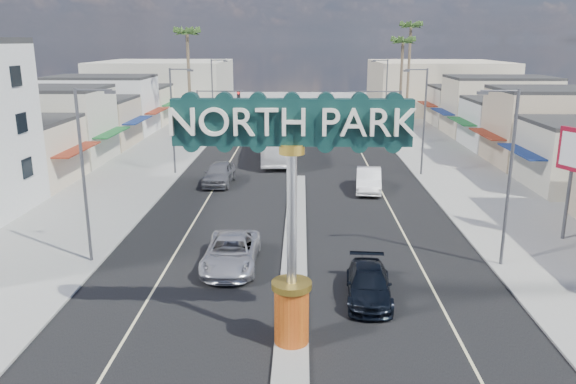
# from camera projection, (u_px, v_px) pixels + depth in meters

# --- Properties ---
(ground) EXTENTS (160.00, 160.00, 0.00)m
(ground) POSITION_uv_depth(u_px,v_px,m) (297.00, 175.00, 48.37)
(ground) COLOR gray
(ground) RESTS_ON ground
(road) EXTENTS (20.00, 120.00, 0.01)m
(road) POSITION_uv_depth(u_px,v_px,m) (297.00, 175.00, 48.37)
(road) COLOR black
(road) RESTS_ON ground
(median_island) EXTENTS (1.30, 30.00, 0.16)m
(median_island) POSITION_uv_depth(u_px,v_px,m) (295.00, 237.00, 32.91)
(median_island) COLOR gray
(median_island) RESTS_ON ground
(sidewalk_left) EXTENTS (8.00, 120.00, 0.12)m
(sidewalk_left) POSITION_uv_depth(u_px,v_px,m) (136.00, 173.00, 48.68)
(sidewalk_left) COLOR gray
(sidewalk_left) RESTS_ON ground
(sidewalk_right) EXTENTS (8.00, 120.00, 0.12)m
(sidewalk_right) POSITION_uv_depth(u_px,v_px,m) (461.00, 175.00, 48.02)
(sidewalk_right) COLOR gray
(sidewalk_right) RESTS_ON ground
(storefront_row_left) EXTENTS (12.00, 42.00, 6.00)m
(storefront_row_left) POSITION_uv_depth(u_px,v_px,m) (77.00, 119.00, 60.69)
(storefront_row_left) COLOR beige
(storefront_row_left) RESTS_ON ground
(storefront_row_right) EXTENTS (12.00, 42.00, 6.00)m
(storefront_row_right) POSITION_uv_depth(u_px,v_px,m) (524.00, 120.00, 59.57)
(storefront_row_right) COLOR #B7B29E
(storefront_row_right) RESTS_ON ground
(backdrop_far_left) EXTENTS (20.00, 20.00, 8.00)m
(backdrop_far_left) POSITION_uv_depth(u_px,v_px,m) (165.00, 86.00, 91.26)
(backdrop_far_left) COLOR #B7B29E
(backdrop_far_left) RESTS_ON ground
(backdrop_far_right) EXTENTS (20.00, 20.00, 8.00)m
(backdrop_far_right) POSITION_uv_depth(u_px,v_px,m) (436.00, 87.00, 90.23)
(backdrop_far_right) COLOR beige
(backdrop_far_right) RESTS_ON ground
(gateway_sign) EXTENTS (8.20, 1.50, 9.15)m
(gateway_sign) POSITION_uv_depth(u_px,v_px,m) (292.00, 195.00, 19.78)
(gateway_sign) COLOR #B32C0D
(gateway_sign) RESTS_ON median_island
(traffic_signal_left) EXTENTS (5.09, 0.45, 6.00)m
(traffic_signal_left) POSITION_uv_depth(u_px,v_px,m) (214.00, 106.00, 60.97)
(traffic_signal_left) COLOR #47474C
(traffic_signal_left) RESTS_ON ground
(traffic_signal_right) EXTENTS (5.09, 0.45, 6.00)m
(traffic_signal_right) POSITION_uv_depth(u_px,v_px,m) (384.00, 107.00, 60.54)
(traffic_signal_right) COLOR #47474C
(traffic_signal_right) RESTS_ON ground
(streetlight_l_near) EXTENTS (2.03, 0.22, 9.00)m
(streetlight_l_near) POSITION_uv_depth(u_px,v_px,m) (86.00, 168.00, 27.99)
(streetlight_l_near) COLOR #47474C
(streetlight_l_near) RESTS_ON ground
(streetlight_l_mid) EXTENTS (2.03, 0.22, 9.00)m
(streetlight_l_mid) POSITION_uv_depth(u_px,v_px,m) (174.00, 116.00, 47.29)
(streetlight_l_mid) COLOR #47474C
(streetlight_l_mid) RESTS_ON ground
(streetlight_l_far) EXTENTS (2.03, 0.22, 9.00)m
(streetlight_l_far) POSITION_uv_depth(u_px,v_px,m) (214.00, 92.00, 68.51)
(streetlight_l_far) COLOR #47474C
(streetlight_l_far) RESTS_ON ground
(streetlight_r_near) EXTENTS (2.03, 0.22, 9.00)m
(streetlight_r_near) POSITION_uv_depth(u_px,v_px,m) (507.00, 170.00, 27.50)
(streetlight_r_near) COLOR #47474C
(streetlight_r_near) RESTS_ON ground
(streetlight_r_mid) EXTENTS (2.03, 0.22, 9.00)m
(streetlight_r_mid) POSITION_uv_depth(u_px,v_px,m) (423.00, 116.00, 46.80)
(streetlight_r_mid) COLOR #47474C
(streetlight_r_mid) RESTS_ON ground
(streetlight_r_far) EXTENTS (2.03, 0.22, 9.00)m
(streetlight_r_far) POSITION_uv_depth(u_px,v_px,m) (385.00, 93.00, 68.03)
(streetlight_r_far) COLOR #47474C
(streetlight_r_far) RESTS_ON ground
(palm_left_far) EXTENTS (2.60, 2.60, 13.10)m
(palm_left_far) POSITION_uv_depth(u_px,v_px,m) (187.00, 38.00, 64.96)
(palm_left_far) COLOR brown
(palm_left_far) RESTS_ON ground
(palm_right_mid) EXTENTS (2.60, 2.60, 12.10)m
(palm_right_mid) POSITION_uv_depth(u_px,v_px,m) (403.00, 45.00, 70.38)
(palm_right_mid) COLOR brown
(palm_right_mid) RESTS_ON ground
(palm_right_far) EXTENTS (2.60, 2.60, 14.10)m
(palm_right_far) POSITION_uv_depth(u_px,v_px,m) (411.00, 31.00, 75.65)
(palm_right_far) COLOR brown
(palm_right_far) RESTS_ON ground
(suv_left) EXTENTS (2.65, 5.74, 1.59)m
(suv_left) POSITION_uv_depth(u_px,v_px,m) (231.00, 252.00, 28.50)
(suv_left) COLOR silver
(suv_left) RESTS_ON ground
(suv_right) EXTENTS (2.24, 4.90, 1.39)m
(suv_right) POSITION_uv_depth(u_px,v_px,m) (369.00, 284.00, 25.01)
(suv_right) COLOR black
(suv_right) RESTS_ON ground
(car_parked_left) EXTENTS (2.36, 5.34, 1.79)m
(car_parked_left) POSITION_uv_depth(u_px,v_px,m) (219.00, 173.00, 44.98)
(car_parked_left) COLOR slate
(car_parked_left) RESTS_ON ground
(car_parked_right) EXTENTS (2.36, 5.42, 1.73)m
(car_parked_right) POSITION_uv_depth(u_px,v_px,m) (369.00, 180.00, 43.00)
(car_parked_right) COLOR white
(car_parked_right) RESTS_ON ground
(city_bus) EXTENTS (3.78, 13.28, 3.66)m
(city_bus) POSITION_uv_depth(u_px,v_px,m) (278.00, 140.00, 54.71)
(city_bus) COLOR white
(city_bus) RESTS_ON ground
(bank_pylon_sign) EXTENTS (1.02, 1.94, 6.42)m
(bank_pylon_sign) POSITION_uv_depth(u_px,v_px,m) (573.00, 156.00, 31.22)
(bank_pylon_sign) COLOR #47474C
(bank_pylon_sign) RESTS_ON sidewalk_right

